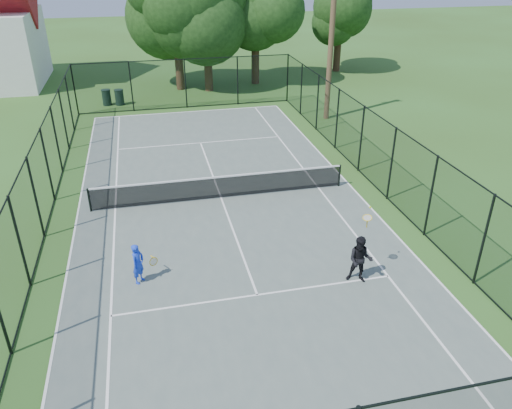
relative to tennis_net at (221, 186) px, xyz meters
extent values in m
plane|color=#304C1A|center=(0.00, 0.00, -0.58)|extent=(120.00, 120.00, 0.00)
cube|color=#52615A|center=(0.00, 0.00, -0.55)|extent=(11.00, 24.00, 0.06)
cylinder|color=black|center=(-5.00, 0.00, -0.04)|extent=(0.08, 0.08, 0.95)
cylinder|color=black|center=(5.00, 0.00, -0.04)|extent=(0.08, 0.08, 0.95)
cube|color=black|center=(0.00, 0.00, -0.04)|extent=(10.00, 0.03, 0.88)
cube|color=white|center=(0.00, 0.00, 0.40)|extent=(10.00, 0.05, 0.06)
cylinder|color=#332114|center=(0.04, 17.60, 1.17)|extent=(0.56, 0.56, 3.50)
sphere|color=black|center=(0.04, 17.60, 4.50)|extent=(6.31, 6.31, 6.31)
cylinder|color=#332114|center=(1.94, 16.76, 1.08)|extent=(0.56, 0.56, 3.31)
sphere|color=black|center=(1.94, 16.76, 4.21)|extent=(5.93, 5.93, 5.93)
cylinder|color=#332114|center=(5.55, 18.05, 1.11)|extent=(0.56, 0.56, 3.37)
sphere|color=black|center=(5.55, 18.05, 4.13)|extent=(5.36, 5.36, 5.36)
cylinder|color=#332114|center=(12.80, 20.55, 0.78)|extent=(0.56, 0.56, 2.72)
sphere|color=black|center=(12.80, 20.55, 3.34)|extent=(4.76, 4.76, 4.76)
cylinder|color=black|center=(-4.87, 14.68, -0.10)|extent=(0.54, 0.54, 0.95)
cylinder|color=black|center=(-4.87, 14.68, 0.39)|extent=(0.58, 0.58, 0.05)
cylinder|color=black|center=(-4.08, 14.55, -0.11)|extent=(0.54, 0.54, 0.93)
cylinder|color=black|center=(-4.08, 14.55, 0.38)|extent=(0.58, 0.58, 0.05)
cylinder|color=#4C3823|center=(7.73, 9.00, 3.57)|extent=(0.30, 0.30, 8.29)
imported|color=blue|center=(-3.28, -4.96, 0.12)|extent=(0.52, 0.56, 1.28)
torus|color=gold|center=(-2.83, -4.81, 0.03)|extent=(0.27, 0.18, 0.29)
cylinder|color=silver|center=(-2.83, -4.81, 0.03)|extent=(0.23, 0.15, 0.25)
imported|color=black|center=(3.12, -6.40, 0.23)|extent=(0.91, 0.83, 1.50)
torus|color=gold|center=(3.37, -6.05, 1.43)|extent=(0.30, 0.28, 0.14)
cylinder|color=silver|center=(3.37, -6.05, 1.43)|extent=(0.26, 0.24, 0.11)
sphere|color=#CCE526|center=(3.49, -5.92, 1.69)|extent=(0.07, 0.07, 0.07)
camera|label=1|loc=(-2.63, -17.66, 8.48)|focal=35.00mm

